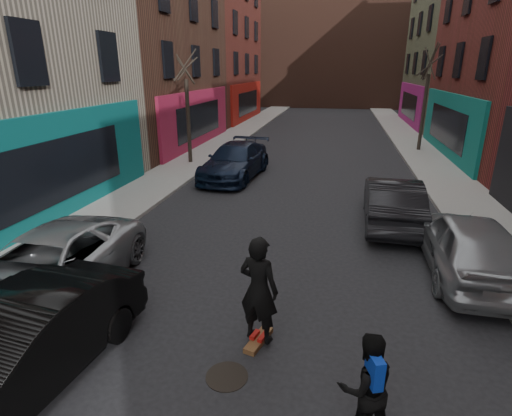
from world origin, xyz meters
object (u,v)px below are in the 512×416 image
at_px(parked_left_mid, 22,346).
at_px(parked_left_end, 235,161).
at_px(tree_left_far, 187,98).
at_px(parked_right_far, 468,244).
at_px(tree_right_far, 426,91).
at_px(pedestrian, 366,387).
at_px(skateboarder, 259,290).
at_px(skateboard, 259,340).
at_px(manhole, 227,376).
at_px(parked_left_far, 48,267).
at_px(parked_right_end, 392,201).

xyz_separation_m(parked_left_mid, parked_left_end, (0.00, 13.16, 0.03)).
bearing_deg(tree_left_far, parked_right_far, -42.74).
relative_size(tree_right_far, pedestrian, 4.24).
bearing_deg(pedestrian, tree_right_far, -121.37).
bearing_deg(skateboarder, parked_left_end, -57.74).
xyz_separation_m(tree_left_far, tree_right_far, (12.40, 6.00, 0.15)).
height_order(skateboard, manhole, skateboard).
height_order(tree_right_far, manhole, tree_right_far).
xyz_separation_m(tree_right_far, parked_right_far, (-1.60, -15.98, -2.74)).
height_order(tree_right_far, parked_left_far, tree_right_far).
relative_size(parked_left_far, parked_right_end, 1.11).
bearing_deg(manhole, parked_left_end, 103.81).
height_order(parked_left_end, skateboard, parked_left_end).
bearing_deg(skateboard, manhole, -93.74).
xyz_separation_m(parked_left_end, manhole, (3.04, -12.37, -0.77)).
height_order(skateboarder, pedestrian, skateboarder).
relative_size(parked_right_end, skateboarder, 2.31).
distance_m(tree_right_far, parked_right_far, 16.29).
bearing_deg(pedestrian, parked_right_far, -137.01).
distance_m(parked_left_far, skateboarder, 4.83).
xyz_separation_m(tree_right_far, pedestrian, (-4.25, -21.18, -2.72)).
height_order(parked_left_mid, pedestrian, pedestrian).
bearing_deg(pedestrian, parked_left_far, -38.90).
bearing_deg(tree_right_far, parked_left_end, -139.05).
xyz_separation_m(parked_right_end, skateboarder, (-3.02, -6.74, 0.34)).
bearing_deg(skateboarder, tree_right_far, -91.36).
xyz_separation_m(parked_left_end, parked_right_end, (6.40, -4.66, -0.01)).
bearing_deg(parked_left_far, parked_left_end, 81.59).
bearing_deg(tree_right_far, manhole, -107.22).
xyz_separation_m(tree_left_far, pedestrian, (8.15, -15.18, -2.57)).
relative_size(tree_left_far, skateboarder, 3.21).
relative_size(parked_right_end, pedestrian, 2.91).
height_order(parked_left_end, parked_right_end, parked_left_end).
relative_size(parked_right_end, skateboard, 5.83).
bearing_deg(pedestrian, skateboarder, -62.51).
distance_m(parked_left_far, manhole, 4.77).
distance_m(parked_left_far, parked_left_end, 10.88).
height_order(parked_left_mid, skateboard, parked_left_mid).
bearing_deg(pedestrian, skateboard, -62.51).
relative_size(parked_left_far, manhole, 7.42).
bearing_deg(parked_left_mid, parked_right_end, 58.92).
distance_m(parked_left_end, skateboard, 11.92).
relative_size(parked_left_mid, parked_right_end, 0.97).
relative_size(parked_left_far, parked_left_end, 0.97).
distance_m(tree_right_far, skateboard, 20.76).
bearing_deg(parked_left_far, parked_right_end, 37.13).
bearing_deg(parked_left_far, skateboard, -8.38).
relative_size(parked_left_mid, parked_right_far, 0.97).
bearing_deg(pedestrian, parked_left_end, -88.45).
height_order(parked_right_end, manhole, parked_right_end).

